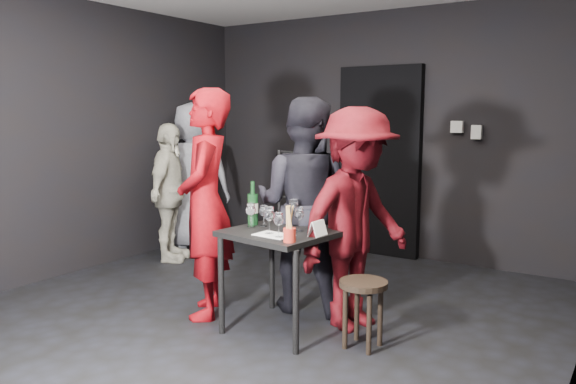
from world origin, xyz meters
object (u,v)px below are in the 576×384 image
Objects in this scene: tasting_table at (283,243)px; server_red at (205,182)px; man_maroon at (356,209)px; bystander_grey at (193,166)px; hand_truck at (289,228)px; stool at (363,295)px; bystander_cream at (169,193)px; woman_black at (304,189)px; breadstick_cup at (290,225)px; wine_bottle at (253,208)px.

server_red reaches higher than tasting_table.
bystander_grey is at bearing 82.84° from man_maroon.
hand_truck is at bearing 60.07° from man_maroon.
man_maroon is (0.42, 0.34, 0.25)m from tasting_table.
stool is 0.24× the size of bystander_grey.
bystander_cream is (-1.42, 1.02, -0.33)m from server_red.
woman_black is (-0.11, 0.47, 0.33)m from tasting_table.
bystander_grey is at bearing 146.45° from tasting_table.
breadstick_cup is at bearing -179.39° from man_maroon.
bystander_cream is 2.66m from breadstick_cup.
hand_truck reaches higher than tasting_table.
tasting_table is at bearing -41.88° from hand_truck.
tasting_table is 0.35× the size of server_red.
hand_truck is 0.54× the size of server_red.
man_maroon reaches higher than stool.
bystander_cream is (-1.99, 0.48, -0.25)m from woman_black.
woman_black reaches higher than bystander_cream.
bystander_grey is 3.07m from breadstick_cup.
bystander_cream is at bearing 152.17° from breadstick_cup.
man_maroon is 6.88× the size of breadstick_cup.
stool is at bearing 1.91° from tasting_table.
hand_truck is at bearing -65.29° from woman_black.
man_maroon is 0.92× the size of bystander_grey.
tasting_table is 0.59m from woman_black.
woman_black reaches higher than breadstick_cup.
hand_truck is at bearing 116.64° from wine_bottle.
stool is 0.65m from man_maroon.
breadstick_cup is at bearing -31.11° from wine_bottle.
server_red is 0.97m from breadstick_cup.
tasting_table is 1.60× the size of stool.
server_red reaches higher than hand_truck.
bystander_cream is 4.41× the size of wine_bottle.
woman_black is 2.37m from bystander_grey.
hand_truck is at bearing 123.16° from breadstick_cup.
breadstick_cup is (0.25, -0.29, 0.22)m from tasting_table.
stool is at bearing -1.22° from wine_bottle.
bystander_cream is at bearing 153.21° from wine_bottle.
bystander_cream reaches higher than wine_bottle.
tasting_table is 0.38× the size of woman_black.
bystander_grey reaches higher than breadstick_cup.
bystander_grey is 7.50× the size of breadstick_cup.
hand_truck is 2.72m from man_maroon.
stool is at bearing 137.59° from woman_black.
breadstick_cup is at bearing -49.25° from tasting_table.
bystander_grey is 2.43m from wine_bottle.
breadstick_cup is at bearing 108.70° from bystander_grey.
hand_truck reaches higher than wine_bottle.
tasting_table is 0.42× the size of man_maroon.
hand_truck reaches higher than breadstick_cup.
server_red is 1.18× the size of man_maroon.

